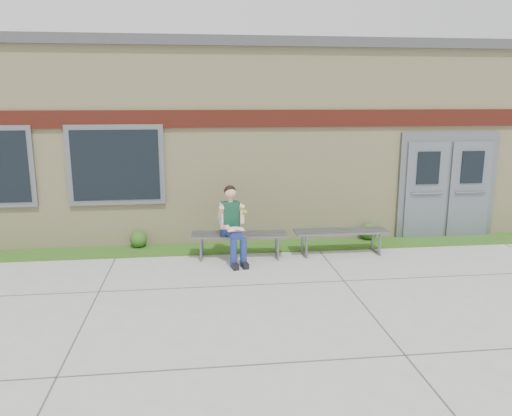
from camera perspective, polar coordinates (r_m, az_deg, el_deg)
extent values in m
plane|color=#9E9E99|center=(7.90, 4.04, -9.91)|extent=(80.00, 80.00, 0.00)
cube|color=#1F5015|center=(10.31, 1.31, -4.43)|extent=(16.00, 0.80, 0.02)
cube|color=beige|center=(13.28, -0.76, 8.09)|extent=(16.00, 6.00, 4.00)
cube|color=#3F3F42|center=(13.29, -0.79, 17.16)|extent=(16.20, 6.20, 0.20)
cube|color=maroon|center=(10.24, 1.08, 10.19)|extent=(16.00, 0.06, 0.35)
cube|color=slate|center=(10.33, -15.71, 4.74)|extent=(1.90, 0.08, 1.60)
cube|color=black|center=(10.29, -15.74, 4.71)|extent=(1.70, 0.04, 1.40)
cube|color=slate|center=(11.63, 20.98, 2.45)|extent=(2.20, 0.08, 2.30)
cube|color=slate|center=(11.38, 18.83, 1.89)|extent=(0.92, 0.06, 2.10)
cube|color=slate|center=(11.85, 23.20, 1.94)|extent=(0.92, 0.06, 2.10)
cube|color=slate|center=(9.54, -1.91, -3.04)|extent=(1.85, 0.65, 0.04)
cube|color=slate|center=(9.58, -6.26, -4.59)|extent=(0.08, 0.51, 0.41)
cube|color=slate|center=(9.70, 2.40, -4.31)|extent=(0.08, 0.51, 0.41)
cube|color=slate|center=(9.91, 9.69, -2.63)|extent=(1.82, 0.51, 0.04)
cube|color=slate|center=(9.80, 5.55, -4.18)|extent=(0.05, 0.51, 0.41)
cube|color=slate|center=(10.21, 13.57, -3.81)|extent=(0.05, 0.51, 0.41)
cube|color=navy|center=(9.46, -2.96, -2.56)|extent=(0.39, 0.30, 0.17)
cube|color=#0E341D|center=(9.36, -2.95, -0.70)|extent=(0.36, 0.26, 0.47)
sphere|color=#E4A87D|center=(9.27, -2.96, 1.77)|extent=(0.25, 0.25, 0.22)
sphere|color=black|center=(9.28, -2.99, 1.92)|extent=(0.26, 0.26, 0.23)
cylinder|color=navy|center=(9.18, -3.12, -2.90)|extent=(0.23, 0.45, 0.15)
cylinder|color=navy|center=(9.22, -2.00, -2.81)|extent=(0.23, 0.45, 0.15)
cylinder|color=navy|center=(9.04, -2.59, -5.23)|extent=(0.12, 0.12, 0.52)
cylinder|color=navy|center=(9.09, -1.45, -5.13)|extent=(0.12, 0.12, 0.52)
cube|color=black|center=(9.04, -2.46, -6.61)|extent=(0.15, 0.28, 0.10)
cube|color=black|center=(9.09, -1.32, -6.50)|extent=(0.15, 0.28, 0.10)
cylinder|color=#E4A87D|center=(9.24, -4.04, -0.49)|extent=(0.13, 0.24, 0.27)
cylinder|color=#E4A87D|center=(9.34, -1.69, -0.34)|extent=(0.13, 0.24, 0.27)
cube|color=white|center=(9.06, -2.37, -2.42)|extent=(0.35, 0.28, 0.02)
cube|color=#C5496E|center=(9.06, -2.37, -2.50)|extent=(0.36, 0.29, 0.01)
sphere|color=#6DB12F|center=(9.21, -1.27, -0.45)|extent=(0.09, 0.09, 0.09)
sphere|color=#1F5015|center=(10.47, -13.28, -3.49)|extent=(0.34, 0.34, 0.34)
sphere|color=#1F5015|center=(11.03, 12.76, -2.60)|extent=(0.36, 0.36, 0.36)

